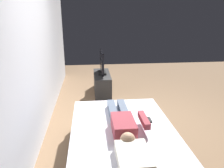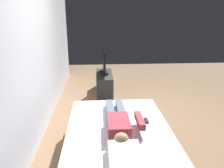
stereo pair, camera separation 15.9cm
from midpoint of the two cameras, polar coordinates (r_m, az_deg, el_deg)
ground_plane at (r=4.14m, az=5.11°, el=-11.10°), size 10.00×10.00×0.00m
back_wall at (r=4.11m, az=-16.81°, el=8.79°), size 6.40×0.10×2.80m
bed at (r=3.16m, az=3.21°, el=-15.63°), size 2.04×1.45×0.54m
pillow at (r=2.40m, az=5.42°, el=-18.25°), size 0.48×0.34×0.12m
person at (r=3.00m, az=3.30°, el=-9.64°), size 1.26×0.46×0.18m
remote at (r=3.23m, az=10.19°, el=-9.17°), size 0.15×0.04×0.02m
tv_stand at (r=5.73m, az=-1.19°, el=0.26°), size 1.10×0.40×0.50m
tv at (r=5.58m, az=-1.22°, el=5.48°), size 0.88×0.20×0.59m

